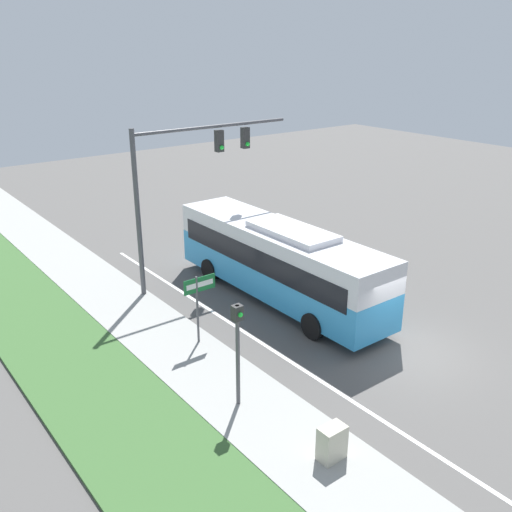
{
  "coord_description": "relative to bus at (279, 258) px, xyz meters",
  "views": [
    {
      "loc": [
        -14.53,
        -10.31,
        10.02
      ],
      "look_at": [
        -1.15,
        7.07,
        1.66
      ],
      "focal_mm": 40.0,
      "sensor_mm": 36.0,
      "label": 1
    }
  ],
  "objects": [
    {
      "name": "utility_cabinet",
      "position": [
        -5.15,
        -8.31,
        -1.21
      ],
      "size": [
        0.7,
        0.45,
        0.94
      ],
      "color": "#B7B29E",
      "rests_on": "sidewalk"
    },
    {
      "name": "bus",
      "position": [
        0.0,
        0.0,
        0.0
      ],
      "size": [
        2.58,
        10.75,
        3.26
      ],
      "color": "#3393D1",
      "rests_on": "ground_plane"
    },
    {
      "name": "signal_gantry",
      "position": [
        -2.01,
        3.6,
        3.18
      ],
      "size": [
        7.5,
        0.41,
        6.9
      ],
      "color": "#4C4C51",
      "rests_on": "ground_plane"
    },
    {
      "name": "grass_verge",
      "position": [
        -8.61,
        -6.06,
        -1.74
      ],
      "size": [
        3.6,
        80.0,
        0.1
      ],
      "color": "#3D6633",
      "rests_on": "ground_plane"
    },
    {
      "name": "street_sign",
      "position": [
        -4.55,
        -1.23,
        0.04
      ],
      "size": [
        1.23,
        0.08,
        2.58
      ],
      "color": "#4C4C51",
      "rests_on": "ground_plane"
    },
    {
      "name": "pedestrian_signal",
      "position": [
        -5.63,
        -5.0,
        0.41
      ],
      "size": [
        0.28,
        0.34,
        3.26
      ],
      "color": "#4C4C51",
      "rests_on": "ground_plane"
    },
    {
      "name": "ground_plane",
      "position": [
        0.79,
        -6.06,
        -1.79
      ],
      "size": [
        80.0,
        80.0,
        0.0
      ],
      "primitive_type": "plane",
      "color": "#565451"
    },
    {
      "name": "lane_divider_near",
      "position": [
        -2.81,
        -6.06,
        -1.79
      ],
      "size": [
        0.14,
        30.0,
        0.01
      ],
      "color": "silver",
      "rests_on": "ground_plane"
    },
    {
      "name": "sidewalk",
      "position": [
        -5.41,
        -6.06,
        -1.73
      ],
      "size": [
        2.8,
        80.0,
        0.12
      ],
      "color": "#9E9E99",
      "rests_on": "ground_plane"
    }
  ]
}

